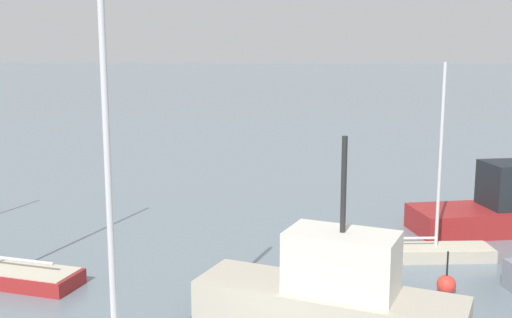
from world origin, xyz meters
name	(u,v)px	position (x,y,z in m)	size (l,w,h in m)	color
sailboat_3	(425,250)	(6.53, 9.11, 0.37)	(5.17, 1.83, 7.37)	#BCB29E
sailboat_4	(2,269)	(-8.25, 5.64, 0.44)	(5.73, 2.77, 9.97)	maroon
fishing_boat_3	(332,297)	(2.75, 2.59, 1.07)	(7.78, 4.55, 5.58)	#BCB29E
channel_buoy_0	(446,284)	(6.59, 5.74, 0.32)	(0.62, 0.62, 1.42)	red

